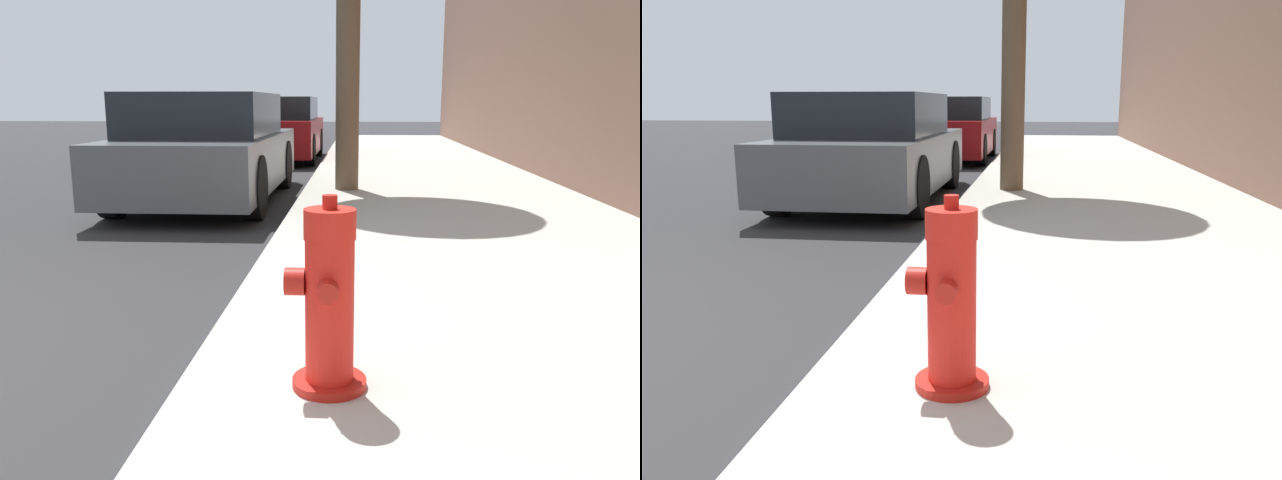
% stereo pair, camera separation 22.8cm
% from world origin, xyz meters
% --- Properties ---
extents(sidewalk_slab, '(3.52, 40.00, 0.13)m').
position_xyz_m(sidewalk_slab, '(3.77, 0.00, 0.07)').
color(sidewalk_slab, '#B7B2A8').
rests_on(sidewalk_slab, ground_plane).
extents(fire_hydrant, '(0.33, 0.32, 0.78)m').
position_xyz_m(fire_hydrant, '(2.63, 0.10, 0.49)').
color(fire_hydrant, red).
rests_on(fire_hydrant, sidewalk_slab).
extents(parked_car_near, '(1.78, 4.15, 1.37)m').
position_xyz_m(parked_car_near, '(0.82, 5.68, 0.67)').
color(parked_car_near, '#4C5156').
rests_on(parked_car_near, ground_plane).
extents(parked_car_mid, '(1.74, 3.92, 1.37)m').
position_xyz_m(parked_car_mid, '(0.98, 11.53, 0.67)').
color(parked_car_mid, maroon).
rests_on(parked_car_mid, ground_plane).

